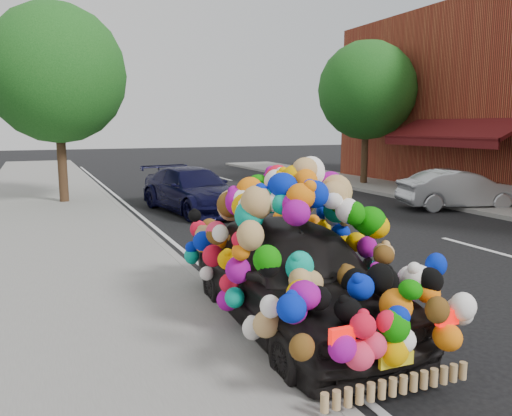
{
  "coord_description": "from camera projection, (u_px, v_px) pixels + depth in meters",
  "views": [
    {
      "loc": [
        -4.62,
        -7.18,
        2.46
      ],
      "look_at": [
        -1.13,
        0.63,
        1.05
      ],
      "focal_mm": 35.0,
      "sensor_mm": 36.0,
      "label": 1
    }
  ],
  "objects": [
    {
      "name": "kerb",
      "position": [
        201.0,
        282.0,
        7.77
      ],
      "size": [
        0.15,
        60.0,
        0.13
      ],
      "primitive_type": "cube",
      "color": "gray",
      "rests_on": "ground"
    },
    {
      "name": "silver_hatchback",
      "position": [
        460.0,
        190.0,
        14.92
      ],
      "size": [
        3.77,
        2.27,
        1.17
      ],
      "primitive_type": "imported",
      "rotation": [
        0.0,
        0.0,
        1.26
      ],
      "color": "#A9ABB0",
      "rests_on": "ground"
    },
    {
      "name": "sidewalk",
      "position": [
        68.0,
        300.0,
        6.99
      ],
      "size": [
        4.0,
        60.0,
        0.12
      ],
      "primitive_type": "cube",
      "color": "gray",
      "rests_on": "ground"
    },
    {
      "name": "ground",
      "position": [
        329.0,
        268.0,
        8.73
      ],
      "size": [
        100.0,
        100.0,
        0.0
      ],
      "primitive_type": "plane",
      "color": "black",
      "rests_on": "ground"
    },
    {
      "name": "tree_far_b",
      "position": [
        367.0,
        91.0,
        20.32
      ],
      "size": [
        4.0,
        4.0,
        5.9
      ],
      "color": "#332114",
      "rests_on": "ground"
    },
    {
      "name": "footpath_far",
      "position": [
        512.0,
        208.0,
        14.72
      ],
      "size": [
        3.0,
        40.0,
        0.12
      ],
      "primitive_type": "cube",
      "color": "gray",
      "rests_on": "ground"
    },
    {
      "name": "navy_sedan",
      "position": [
        193.0,
        190.0,
        14.42
      ],
      "size": [
        2.49,
        4.63,
        1.27
      ],
      "primitive_type": "imported",
      "rotation": [
        0.0,
        0.0,
        0.17
      ],
      "color": "black",
      "rests_on": "ground"
    },
    {
      "name": "lane_markings",
      "position": [
        480.0,
        248.0,
        10.17
      ],
      "size": [
        6.0,
        50.0,
        0.01
      ],
      "primitive_type": null,
      "color": "silver",
      "rests_on": "ground"
    },
    {
      "name": "plush_art_car",
      "position": [
        294.0,
        247.0,
        6.04
      ],
      "size": [
        2.12,
        4.24,
        2.0
      ],
      "rotation": [
        0.0,
        0.0,
        -0.04
      ],
      "color": "black",
      "rests_on": "ground"
    },
    {
      "name": "tree_near_sidewalk",
      "position": [
        57.0,
        74.0,
        15.11
      ],
      "size": [
        4.2,
        4.2,
        6.13
      ],
      "color": "#332114",
      "rests_on": "ground"
    }
  ]
}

